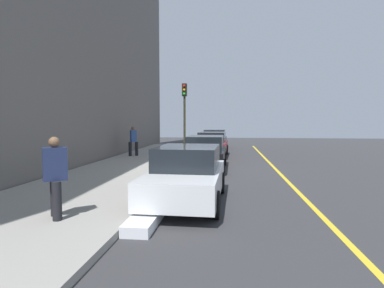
{
  "coord_description": "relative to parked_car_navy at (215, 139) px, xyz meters",
  "views": [
    {
      "loc": [
        14.47,
        1.04,
        2.19
      ],
      "look_at": [
        -2.44,
        -0.91,
        0.97
      ],
      "focal_mm": 29.68,
      "sensor_mm": 36.0,
      "label": 1
    }
  ],
  "objects": [
    {
      "name": "parked_car_navy",
      "position": [
        0.0,
        0.0,
        0.0
      ],
      "size": [
        4.7,
        1.95,
        1.51
      ],
      "color": "black",
      "rests_on": "ground"
    },
    {
      "name": "ground_plane",
      "position": [
        10.91,
        0.06,
        -0.76
      ],
      "size": [
        56.0,
        56.0,
        0.0
      ],
      "primitive_type": "plane",
      "color": "#333335"
    },
    {
      "name": "parked_car_black",
      "position": [
        10.84,
        0.03,
        -0.0
      ],
      "size": [
        4.28,
        1.95,
        1.51
      ],
      "color": "black",
      "rests_on": "ground"
    },
    {
      "name": "pedestrian_navy_coat",
      "position": [
        19.17,
        -2.5,
        0.31
      ],
      "size": [
        0.51,
        0.55,
        1.72
      ],
      "color": "black",
      "rests_on": "sidewalk"
    },
    {
      "name": "parked_car_red",
      "position": [
        5.6,
        0.08,
        -0.0
      ],
      "size": [
        4.26,
        2.01,
        1.51
      ],
      "color": "black",
      "rests_on": "ground"
    },
    {
      "name": "snow_bank_curb",
      "position": [
        16.43,
        -0.64,
        -0.65
      ],
      "size": [
        6.73,
        0.56,
        0.22
      ],
      "primitive_type": "cube",
      "color": "white",
      "rests_on": "ground"
    },
    {
      "name": "lane_stripe_centre",
      "position": [
        10.91,
        3.26,
        -0.75
      ],
      "size": [
        28.0,
        0.14,
        0.01
      ],
      "primitive_type": "cube",
      "color": "gold",
      "rests_on": "ground"
    },
    {
      "name": "parked_car_white",
      "position": [
        16.99,
        0.0,
        -0.0
      ],
      "size": [
        4.22,
        1.99,
        1.51
      ],
      "color": "black",
      "rests_on": "ground"
    },
    {
      "name": "pedestrian_blue_coat",
      "position": [
        7.19,
        -4.5,
        0.32
      ],
      "size": [
        0.56,
        0.53,
        1.74
      ],
      "color": "black",
      "rests_on": "sidewalk"
    },
    {
      "name": "traffic_light_pole",
      "position": [
        7.6,
        -1.38,
        2.21
      ],
      "size": [
        0.35,
        0.26,
        4.15
      ],
      "color": "#2D2D19",
      "rests_on": "sidewalk"
    },
    {
      "name": "building_facade",
      "position": [
        10.91,
        -5.99,
        6.74
      ],
      "size": [
        32.0,
        0.8,
        15.0
      ],
      "primitive_type": "cube",
      "color": "#66605B",
      "rests_on": "ground"
    },
    {
      "name": "sidewalk",
      "position": [
        10.91,
        -3.24,
        -0.68
      ],
      "size": [
        28.0,
        4.6,
        0.15
      ],
      "primitive_type": "cube",
      "color": "gray",
      "rests_on": "ground"
    }
  ]
}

